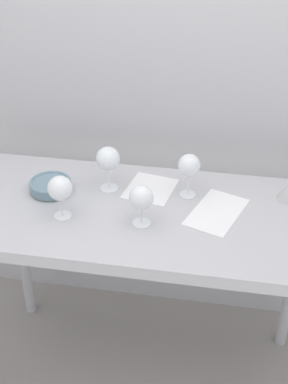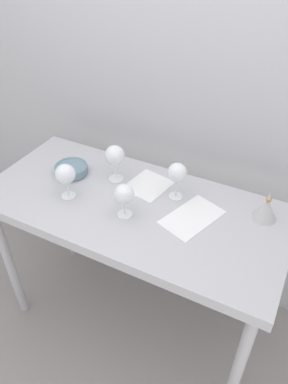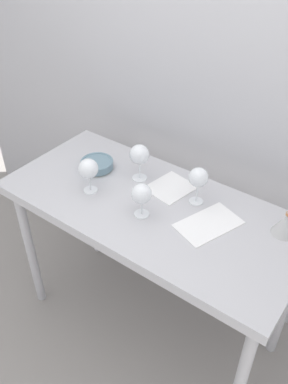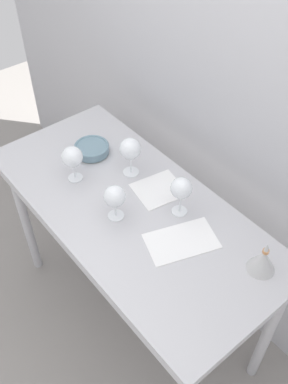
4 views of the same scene
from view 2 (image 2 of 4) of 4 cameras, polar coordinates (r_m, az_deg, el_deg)
ground_plane at (r=2.34m, az=-1.37°, el=-18.83°), size 6.00×6.00×0.00m
back_wall at (r=1.84m, az=5.59°, el=16.95°), size 3.80×0.04×2.60m
steel_counter at (r=1.72m, az=-1.86°, el=-4.43°), size 1.40×0.65×0.90m
wine_glass_far_left at (r=1.73m, az=-4.59°, el=5.60°), size 0.10×0.10×0.19m
wine_glass_near_center at (r=1.52m, az=-3.13°, el=-0.47°), size 0.09×0.09×0.16m
wine_glass_near_left at (r=1.66m, az=-12.18°, el=2.62°), size 0.09×0.09×0.17m
wine_glass_far_right at (r=1.62m, az=5.20°, el=2.90°), size 0.09×0.09×0.18m
tasting_sheet_upper at (r=1.59m, az=7.52°, el=-3.90°), size 0.25×0.31×0.00m
tasting_sheet_lower at (r=1.76m, az=0.66°, el=1.07°), size 0.22×0.23×0.00m
tasting_bowl at (r=1.86m, az=-11.30°, el=3.56°), size 0.17×0.17×0.05m
decanter_funnel at (r=1.63m, az=18.52°, el=-2.56°), size 0.10×0.10×0.14m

